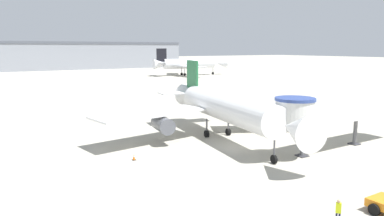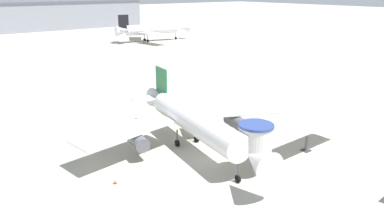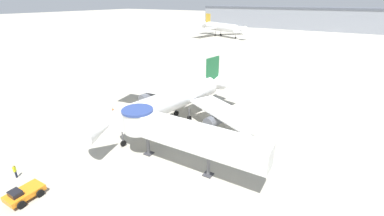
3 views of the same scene
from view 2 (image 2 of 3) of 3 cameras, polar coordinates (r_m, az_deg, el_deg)
ground_plane at (r=48.97m, az=2.16°, el=-7.82°), size 800.00×800.00×0.00m
main_airplane at (r=50.56m, az=0.15°, el=-2.02°), size 32.08×29.34×9.46m
jet_bridge at (r=48.76m, az=14.67°, el=-2.62°), size 19.53×4.10×6.32m
traffic_cone_starboard_wing at (r=57.87m, az=12.02°, el=-3.71°), size 0.39×0.39×0.65m
traffic_cone_port_wing at (r=44.12m, az=-11.68°, el=-10.87°), size 0.36×0.36×0.61m
background_jet_black_tail at (r=156.90m, az=-6.34°, el=11.82°), size 32.04×30.50×10.98m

